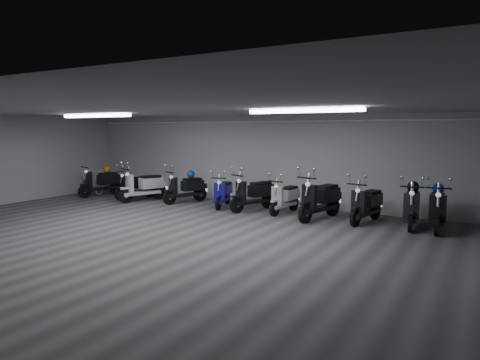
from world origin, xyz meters
The scene contains 22 objects.
floor centered at (0.00, 0.00, -0.01)m, with size 14.00×10.00×0.01m, color #3E3E40.
ceiling centered at (0.00, 0.00, 2.80)m, with size 14.00×10.00×0.01m, color gray.
back_wall centered at (0.00, 5.00, 1.40)m, with size 14.00×0.01×2.80m, color #A7A7AA.
fluor_strip_left centered at (-3.00, 1.00, 2.74)m, with size 2.40×0.18×0.08m, color white.
fluor_strip_right centered at (3.00, 1.00, 2.74)m, with size 2.40×0.18×0.08m, color white.
conduit centered at (0.00, 4.92, 2.62)m, with size 0.05×0.05×13.60m, color white.
scooter_0 centered at (-5.67, 3.43, 0.67)m, with size 0.60×1.79×1.34m, color black, non-canonical shape.
scooter_1 centered at (-4.18, 3.62, 0.61)m, with size 0.54×1.63×1.21m, color black, non-canonical shape.
scooter_2 centered at (-3.61, 3.37, 0.68)m, with size 0.61×1.83×1.36m, color silver, non-canonical shape.
scooter_3 centered at (-2.20, 3.82, 0.64)m, with size 0.57×1.72×1.28m, color black, non-canonical shape.
scooter_4 centered at (-0.73, 3.80, 0.59)m, with size 0.53×1.59×1.18m, color navy, non-canonical shape.
scooter_5 centered at (0.35, 3.73, 0.67)m, with size 0.60×1.80×1.34m, color black, non-canonical shape.
scooter_6 centered at (1.31, 3.85, 0.60)m, with size 0.53×1.60×1.19m, color #ADADB2, non-canonical shape.
scooter_7 centered at (2.46, 3.54, 0.72)m, with size 0.64×1.93×1.44m, color black, non-canonical shape.
scooter_8 centered at (3.62, 3.74, 0.65)m, with size 0.58×1.74×1.29m, color black, non-canonical shape.
scooter_9 centered at (4.70, 3.82, 0.66)m, with size 0.59×1.77×1.31m, color black, non-canonical shape.
bicycle centered at (-6.50, 3.67, 0.58)m, with size 0.63×1.78×1.15m, color white.
scooter_10 centered at (5.27, 3.76, 0.67)m, with size 0.60×1.79×1.34m, color black, non-canonical shape.
helmet_0 centered at (-2.12, 4.04, 0.92)m, with size 0.26×0.26×0.26m, color navy.
helmet_1 centered at (4.67, 4.06, 0.96)m, with size 0.29×0.29×0.29m, color black.
helmet_2 centered at (-5.60, 3.67, 0.95)m, with size 0.25×0.25×0.25m, color #CB750B.
helmet_3 centered at (5.25, 4.00, 0.96)m, with size 0.27×0.27×0.27m, color navy.
Camera 1 is at (6.26, -7.12, 2.35)m, focal length 32.02 mm.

